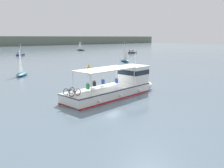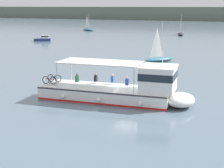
# 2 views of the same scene
# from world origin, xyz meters

# --- Properties ---
(ground_plane) EXTENTS (400.00, 400.00, 0.00)m
(ground_plane) POSITION_xyz_m (0.00, 0.00, 0.00)
(ground_plane) COLOR slate
(ferry_main) EXTENTS (13.00, 4.27, 5.32)m
(ferry_main) POSITION_xyz_m (-0.12, -1.17, 1.02)
(ferry_main) COLOR white
(ferry_main) RESTS_ON ground
(sailboat_outer_anchorage) EXTENTS (3.10, 4.97, 5.40)m
(sailboat_outer_anchorage) POSITION_xyz_m (27.00, 24.81, 0.54)
(sailboat_outer_anchorage) COLOR teal
(sailboat_outer_anchorage) RESTS_ON ground
(sailboat_mid_channel) EXTENTS (3.99, 4.69, 5.40)m
(sailboat_mid_channel) POSITION_xyz_m (-2.86, 19.90, 0.54)
(sailboat_mid_channel) COLOR teal
(sailboat_mid_channel) RESTS_ON ground
(sailboat_near_starboard) EXTENTS (3.25, 4.95, 5.40)m
(sailboat_near_starboard) POSITION_xyz_m (49.28, 77.37, 0.54)
(sailboat_near_starboard) COLOR #232328
(sailboat_near_starboard) RESTS_ON ground
(motorboat_horizon_east) EXTENTS (3.62, 3.28, 1.26)m
(motorboat_horizon_east) POSITION_xyz_m (13.99, 63.98, 0.54)
(motorboat_horizon_east) COLOR navy
(motorboat_horizon_east) RESTS_ON ground
(motorboat_near_port) EXTENTS (3.67, 1.50, 1.26)m
(motorboat_near_port) POSITION_xyz_m (52.75, 46.36, 0.54)
(motorboat_near_port) COLOR #232328
(motorboat_near_port) RESTS_ON ground
(channel_buoy) EXTENTS (0.70, 0.70, 1.40)m
(channel_buoy) POSITION_xyz_m (8.86, 16.49, 0.57)
(channel_buoy) COLOR gold
(channel_buoy) RESTS_ON ground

